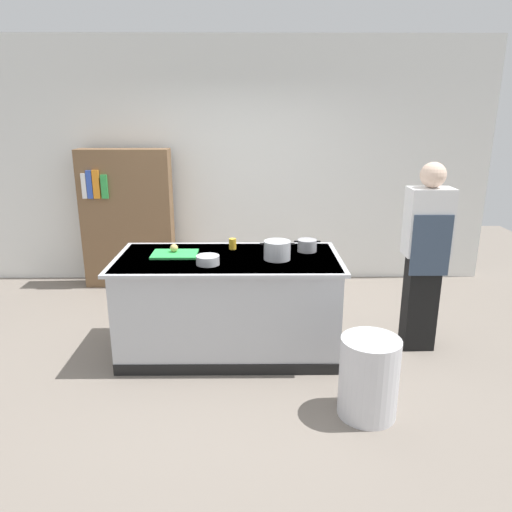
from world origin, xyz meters
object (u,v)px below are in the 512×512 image
sauce_pan (307,245)px  mixing_bowl (208,260)px  trash_bin (369,377)px  person_chef (425,254)px  stock_pot (277,250)px  bookshelf (128,219)px  onion (174,248)px  juice_cup (233,244)px

sauce_pan → mixing_bowl: 0.95m
trash_bin → person_chef: size_ratio=0.35×
stock_pot → trash_bin: stock_pot is taller
bookshelf → sauce_pan: bearing=-38.4°
onion → trash_bin: bearing=-35.7°
bookshelf → mixing_bowl: bearing=-59.8°
onion → trash_bin: 2.00m
sauce_pan → trash_bin: bearing=-74.2°
stock_pot → bookshelf: bookshelf is taller
sauce_pan → trash_bin: sauce_pan is taller
onion → trash_bin: size_ratio=0.12×
juice_cup → person_chef: size_ratio=0.06×
trash_bin → bookshelf: bearing=130.3°
sauce_pan → bookshelf: size_ratio=0.14×
sauce_pan → person_chef: (1.04, -0.13, -0.04)m
juice_cup → bookshelf: bookshelf is taller
mixing_bowl → juice_cup: juice_cup is taller
stock_pot → trash_bin: (0.62, -0.93, -0.68)m
mixing_bowl → person_chef: size_ratio=0.11×
onion → sauce_pan: bearing=3.7°
trash_bin → person_chef: person_chef is taller
sauce_pan → juice_cup: (-0.68, 0.08, -0.00)m
mixing_bowl → juice_cup: bearing=67.9°
sauce_pan → juice_cup: 0.69m
onion → mixing_bowl: bearing=-43.3°
stock_pot → juice_cup: (-0.40, 0.32, -0.03)m
juice_cup → trash_bin: juice_cup is taller
trash_bin → person_chef: bearing=56.1°
stock_pot → bookshelf: 2.56m
sauce_pan → juice_cup: sauce_pan is taller
onion → juice_cup: size_ratio=0.71×
person_chef → sauce_pan: bearing=83.8°
person_chef → stock_pot: bearing=95.9°
person_chef → onion: bearing=89.6°
stock_pot → sauce_pan: bearing=40.6°
trash_bin → onion: bearing=144.3°
onion → stock_pot: size_ratio=0.24×
sauce_pan → bookshelf: bookshelf is taller
person_chef → bookshelf: bearing=61.4°
juice_cup → trash_bin: (1.02, -1.26, -0.65)m
onion → stock_pot: (0.91, -0.17, 0.03)m
stock_pot → bookshelf: size_ratio=0.17×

